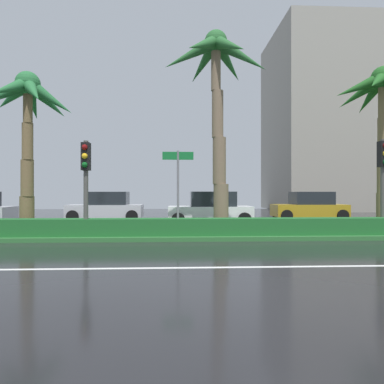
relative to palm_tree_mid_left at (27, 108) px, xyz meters
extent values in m
cube|color=black|center=(7.09, 1.41, -4.90)|extent=(90.00, 42.00, 0.10)
cube|color=white|center=(7.09, -5.59, -4.84)|extent=(81.00, 0.14, 0.01)
cube|color=#2D6B33|center=(7.09, 0.41, -4.77)|extent=(85.50, 4.00, 0.15)
cube|color=#1E6028|center=(7.09, -0.99, -4.40)|extent=(76.50, 0.70, 0.60)
cylinder|color=brown|center=(-0.06, 0.11, -4.01)|extent=(0.52, 0.52, 1.38)
cylinder|color=brown|center=(-0.03, 0.06, -2.63)|extent=(0.46, 0.46, 1.38)
cylinder|color=brown|center=(0.00, 0.01, -1.25)|extent=(0.40, 0.40, 1.38)
cylinder|color=brown|center=(0.03, -0.04, 0.12)|extent=(0.33, 0.33, 1.38)
sphere|color=#266B37|center=(0.03, -0.04, 0.91)|extent=(0.90, 0.90, 0.90)
cone|color=#266B37|center=(0.82, 0.05, 0.39)|extent=(1.94, 0.77, 1.52)
cone|color=#266B37|center=(0.50, 0.65, 0.44)|extent=(1.55, 1.91, 1.43)
cone|color=#266B37|center=(-0.12, 0.76, 0.41)|extent=(0.90, 1.98, 1.47)
cone|color=#266B37|center=(-0.73, 0.41, 0.55)|extent=(1.98, 1.48, 1.24)
cone|color=#266B37|center=(-0.72, -0.35, 0.41)|extent=(1.98, 1.24, 1.48)
cone|color=#266B37|center=(-0.25, -0.84, 0.49)|extent=(1.17, 2.03, 1.35)
cone|color=#266B37|center=(0.50, -0.72, 0.43)|extent=(1.55, 1.90, 1.44)
cylinder|color=#77634B|center=(7.38, 0.43, -3.77)|extent=(0.60, 0.60, 1.86)
cylinder|color=#77634B|center=(7.31, 0.42, -1.91)|extent=(0.52, 0.52, 1.86)
cylinder|color=#77634B|center=(7.24, 0.42, -0.05)|extent=(0.45, 0.45, 1.86)
cylinder|color=#77634B|center=(7.17, 0.41, 1.81)|extent=(0.38, 0.38, 1.86)
sphere|color=#28622E|center=(7.17, 0.41, 2.83)|extent=(0.90, 0.90, 0.90)
cone|color=#28622E|center=(8.18, 0.39, 2.28)|extent=(2.29, 0.62, 1.60)
cone|color=#28622E|center=(7.78, 1.24, 2.33)|extent=(1.82, 2.19, 1.50)
cone|color=#28622E|center=(6.75, 1.34, 2.32)|extent=(1.47, 2.32, 1.54)
cone|color=#28622E|center=(6.15, 0.49, 2.32)|extent=(2.33, 0.72, 1.52)
cone|color=#28622E|center=(6.60, -0.44, 2.34)|extent=(1.76, 2.22, 1.50)
cone|color=#28622E|center=(7.55, -0.52, 2.30)|extent=(1.38, 2.33, 1.57)
cylinder|color=brown|center=(13.89, 0.19, -3.94)|extent=(0.54, 0.54, 1.50)
cylinder|color=brown|center=(13.87, 0.17, -2.44)|extent=(0.47, 0.47, 1.50)
cylinder|color=brown|center=(13.85, 0.15, -0.94)|extent=(0.41, 0.41, 1.50)
cylinder|color=brown|center=(13.83, 0.13, 0.56)|extent=(0.34, 0.34, 1.50)
sphere|color=#205B20|center=(13.83, 0.13, 1.41)|extent=(0.90, 0.90, 0.90)
cone|color=#205B20|center=(13.79, 0.94, 0.89)|extent=(0.67, 1.95, 1.51)
cone|color=#205B20|center=(13.24, 0.73, 0.95)|extent=(1.78, 1.78, 1.41)
cone|color=#205B20|center=(12.94, 0.25, 1.07)|extent=(2.05, 0.83, 1.21)
cone|color=#205B20|center=(13.23, -0.51, 1.03)|extent=(1.77, 1.83, 1.27)
cylinder|color=#4C4C47|center=(2.46, -1.12, -3.04)|extent=(0.16, 0.16, 3.32)
cube|color=black|center=(2.46, -1.12, -1.93)|extent=(0.28, 0.32, 0.96)
sphere|color=maroon|center=(2.46, -1.29, -1.63)|extent=(0.20, 0.20, 0.20)
sphere|color=yellow|center=(2.46, -1.29, -1.93)|extent=(0.20, 0.20, 0.20)
sphere|color=#0F591E|center=(2.46, -1.29, -2.23)|extent=(0.20, 0.20, 0.20)
cylinder|color=#4C4C47|center=(13.30, -0.72, -2.94)|extent=(0.16, 0.16, 3.50)
cube|color=black|center=(13.30, -0.72, -1.74)|extent=(0.28, 0.32, 0.96)
cylinder|color=slate|center=(5.66, -1.01, -3.20)|extent=(0.08, 0.08, 3.00)
cube|color=#146B2D|center=(5.66, -1.01, -1.88)|extent=(1.10, 0.03, 0.28)
cylinder|color=black|center=(-3.24, 5.45, -4.51)|extent=(0.68, 0.22, 0.68)
cube|color=silver|center=(1.44, 7.23, -4.25)|extent=(4.30, 1.76, 0.72)
cube|color=#1E2328|center=(1.59, 7.23, -3.51)|extent=(2.30, 1.58, 0.76)
cylinder|color=black|center=(-0.21, 6.33, -4.51)|extent=(0.68, 0.22, 0.68)
cylinder|color=black|center=(-0.21, 8.13, -4.51)|extent=(0.68, 0.22, 0.68)
cylinder|color=black|center=(3.09, 6.33, -4.51)|extent=(0.68, 0.22, 0.68)
cylinder|color=black|center=(3.09, 8.13, -4.51)|extent=(0.68, 0.22, 0.68)
cube|color=white|center=(7.34, 4.62, -4.25)|extent=(4.30, 1.76, 0.72)
cube|color=#1E2328|center=(7.49, 4.62, -3.51)|extent=(2.30, 1.58, 0.76)
cylinder|color=black|center=(5.69, 3.72, -4.51)|extent=(0.68, 0.22, 0.68)
cylinder|color=black|center=(5.69, 5.52, -4.51)|extent=(0.68, 0.22, 0.68)
cylinder|color=black|center=(8.99, 3.72, -4.51)|extent=(0.68, 0.22, 0.68)
cylinder|color=black|center=(8.99, 5.52, -4.51)|extent=(0.68, 0.22, 0.68)
cube|color=#B28C1E|center=(13.62, 7.21, -4.25)|extent=(4.30, 1.76, 0.72)
cube|color=#1E2328|center=(13.77, 7.21, -3.51)|extent=(2.30, 1.58, 0.76)
cylinder|color=black|center=(11.97, 6.31, -4.51)|extent=(0.68, 0.22, 0.68)
cylinder|color=black|center=(11.97, 8.11, -4.51)|extent=(0.68, 0.22, 0.68)
cylinder|color=black|center=(15.27, 6.31, -4.51)|extent=(0.68, 0.22, 0.68)
cylinder|color=black|center=(15.27, 8.11, -4.51)|extent=(0.68, 0.22, 0.68)
cube|color=gray|center=(25.54, 20.17, 3.83)|extent=(20.64, 10.24, 17.36)
camera|label=1|loc=(5.59, -13.16, -3.19)|focal=32.11mm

